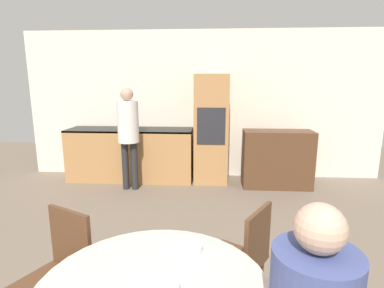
# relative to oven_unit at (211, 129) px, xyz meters

# --- Properties ---
(wall_back) EXTENTS (6.37, 0.05, 2.60)m
(wall_back) POSITION_rel_oven_unit_xyz_m (-0.16, 0.34, 0.38)
(wall_back) COLOR silver
(wall_back) RESTS_ON ground_plane
(kitchen_counter) EXTENTS (2.17, 0.60, 0.91)m
(kitchen_counter) POSITION_rel_oven_unit_xyz_m (-1.41, -0.01, -0.45)
(kitchen_counter) COLOR #AD7A47
(kitchen_counter) RESTS_ON ground_plane
(oven_unit) EXTENTS (0.57, 0.59, 1.84)m
(oven_unit) POSITION_rel_oven_unit_xyz_m (0.00, 0.00, 0.00)
(oven_unit) COLOR #AD7A47
(oven_unit) RESTS_ON ground_plane
(sideboard) EXTENTS (1.11, 0.45, 0.94)m
(sideboard) POSITION_rel_oven_unit_xyz_m (1.09, -0.24, -0.45)
(sideboard) COLOR #51331E
(sideboard) RESTS_ON ground_plane
(chair_far_left) EXTENTS (0.54, 0.54, 0.88)m
(chair_far_left) POSITION_rel_oven_unit_xyz_m (-0.99, -3.37, -0.42)
(chair_far_left) COLOR #51331E
(chair_far_left) RESTS_ON ground_plane
(chair_far_right) EXTENTS (0.55, 0.55, 0.88)m
(chair_far_right) POSITION_rel_oven_unit_xyz_m (0.24, -3.15, -0.42)
(chair_far_right) COLOR #51331E
(chair_far_right) RESTS_ON ground_plane
(person_standing) EXTENTS (0.33, 0.33, 1.63)m
(person_standing) POSITION_rel_oven_unit_xyz_m (-1.30, -0.51, 0.09)
(person_standing) COLOR #262628
(person_standing) RESTS_ON ground_plane
(bowl_far) EXTENTS (0.16, 0.16, 0.04)m
(bowl_far) POSITION_rel_oven_unit_xyz_m (-0.13, -3.49, -0.16)
(bowl_far) COLOR silver
(bowl_far) RESTS_ON dining_table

